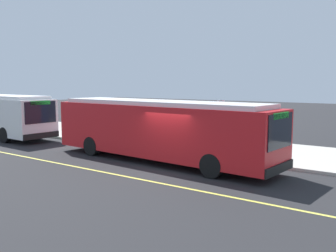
% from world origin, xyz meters
% --- Properties ---
extents(ground_plane, '(120.00, 120.00, 0.00)m').
position_xyz_m(ground_plane, '(0.00, 0.00, 0.00)').
color(ground_plane, '#232326').
extents(sidewalk_curb, '(44.00, 6.40, 0.15)m').
position_xyz_m(sidewalk_curb, '(0.00, 6.00, 0.07)').
color(sidewalk_curb, '#B7B2A8').
rests_on(sidewalk_curb, ground_plane).
extents(lane_stripe_center, '(36.00, 0.14, 0.01)m').
position_xyz_m(lane_stripe_center, '(0.00, -2.20, 0.00)').
color(lane_stripe_center, '#E0D64C').
rests_on(lane_stripe_center, ground_plane).
extents(transit_bus_main, '(12.40, 3.29, 2.95)m').
position_xyz_m(transit_bus_main, '(-1.48, 1.01, 1.62)').
color(transit_bus_main, red).
rests_on(transit_bus_main, ground_plane).
extents(bus_shelter, '(2.90, 1.60, 2.48)m').
position_xyz_m(bus_shelter, '(-1.81, 5.66, 1.92)').
color(bus_shelter, '#333338').
rests_on(bus_shelter, sidewalk_curb).
extents(waiting_bench, '(1.60, 0.48, 0.95)m').
position_xyz_m(waiting_bench, '(-1.34, 5.54, 0.63)').
color(waiting_bench, brown).
rests_on(waiting_bench, sidewalk_curb).
extents(route_sign_post, '(0.44, 0.08, 2.80)m').
position_xyz_m(route_sign_post, '(0.50, 3.54, 1.96)').
color(route_sign_post, '#333338').
rests_on(route_sign_post, sidewalk_curb).
extents(pedestrian_commuter, '(0.24, 0.40, 1.69)m').
position_xyz_m(pedestrian_commuter, '(-3.09, 4.11, 1.12)').
color(pedestrian_commuter, '#282D47').
rests_on(pedestrian_commuter, sidewalk_curb).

